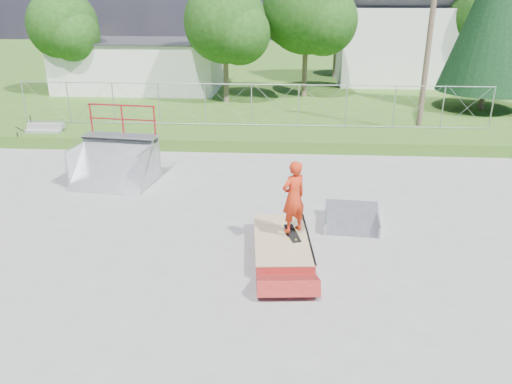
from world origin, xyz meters
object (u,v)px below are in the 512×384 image
grind_box (282,245)px  flat_bank_ramp (352,219)px  skater (293,200)px  quarter_pipe (111,149)px

grind_box → flat_bank_ramp: bearing=35.8°
grind_box → skater: bearing=25.8°
quarter_pipe → flat_bank_ramp: bearing=-13.6°
grind_box → skater: 1.15m
grind_box → skater: skater is taller
quarter_pipe → grind_box: bearing=-31.1°
grind_box → skater: (0.25, 0.15, 1.12)m
flat_bank_ramp → quarter_pipe: bearing=164.5°
quarter_pipe → flat_bank_ramp: size_ratio=1.61×
grind_box → skater: size_ratio=1.58×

